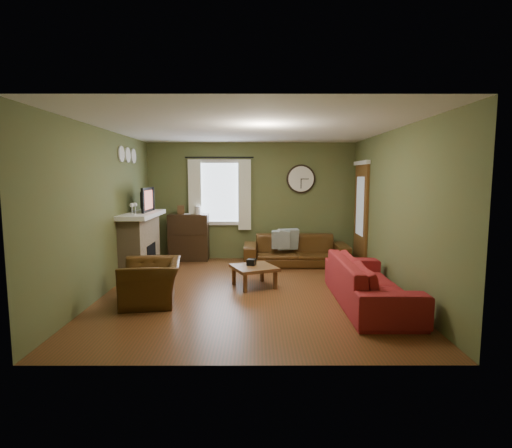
{
  "coord_description": "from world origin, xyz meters",
  "views": [
    {
      "loc": [
        0.09,
        -6.34,
        1.85
      ],
      "look_at": [
        0.1,
        0.4,
        1.05
      ],
      "focal_mm": 28.0,
      "sensor_mm": 36.0,
      "label": 1
    }
  ],
  "objects_px": {
    "sofa_red": "(369,282)",
    "coffee_table": "(254,276)",
    "bookshelf": "(189,237)",
    "armchair": "(152,282)",
    "sofa_brown": "(296,250)"
  },
  "relations": [
    {
      "from": "sofa_red",
      "to": "armchair",
      "type": "xyz_separation_m",
      "value": [
        -3.18,
        0.09,
        -0.02
      ]
    },
    {
      "from": "armchair",
      "to": "coffee_table",
      "type": "bearing_deg",
      "value": 110.24
    },
    {
      "from": "sofa_red",
      "to": "coffee_table",
      "type": "relative_size",
      "value": 3.41
    },
    {
      "from": "sofa_brown",
      "to": "bookshelf",
      "type": "bearing_deg",
      "value": 168.07
    },
    {
      "from": "sofa_brown",
      "to": "armchair",
      "type": "xyz_separation_m",
      "value": [
        -2.38,
        -2.52,
        -0.01
      ]
    },
    {
      "from": "sofa_red",
      "to": "armchair",
      "type": "height_order",
      "value": "sofa_red"
    },
    {
      "from": "bookshelf",
      "to": "sofa_red",
      "type": "height_order",
      "value": "bookshelf"
    },
    {
      "from": "sofa_brown",
      "to": "sofa_red",
      "type": "height_order",
      "value": "sofa_red"
    },
    {
      "from": "sofa_brown",
      "to": "coffee_table",
      "type": "distance_m",
      "value": 1.89
    },
    {
      "from": "sofa_brown",
      "to": "coffee_table",
      "type": "relative_size",
      "value": 3.26
    },
    {
      "from": "armchair",
      "to": "sofa_red",
      "type": "bearing_deg",
      "value": 79.28
    },
    {
      "from": "bookshelf",
      "to": "armchair",
      "type": "bearing_deg",
      "value": -91.0
    },
    {
      "from": "bookshelf",
      "to": "sofa_red",
      "type": "relative_size",
      "value": 0.45
    },
    {
      "from": "sofa_red",
      "to": "bookshelf",
      "type": "bearing_deg",
      "value": 45.29
    },
    {
      "from": "bookshelf",
      "to": "armchair",
      "type": "height_order",
      "value": "bookshelf"
    }
  ]
}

